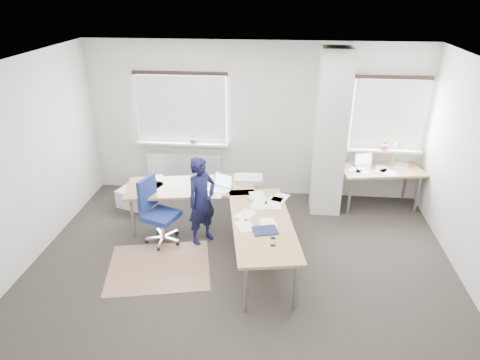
# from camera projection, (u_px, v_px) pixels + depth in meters

# --- Properties ---
(ground) EXTENTS (6.00, 6.00, 0.00)m
(ground) POSITION_uv_depth(u_px,v_px,m) (240.00, 271.00, 5.98)
(ground) COLOR black
(ground) RESTS_ON ground
(room_shell) EXTENTS (6.04, 5.04, 2.82)m
(room_shell) POSITION_uv_depth(u_px,v_px,m) (258.00, 143.00, 5.64)
(room_shell) COLOR #B9B4A8
(room_shell) RESTS_ON ground
(floor_mat) EXTENTS (1.62, 1.46, 0.01)m
(floor_mat) POSITION_uv_depth(u_px,v_px,m) (159.00, 267.00, 6.06)
(floor_mat) COLOR #8B674C
(floor_mat) RESTS_ON ground
(white_crate) EXTENTS (0.63, 0.53, 0.32)m
(white_crate) POSITION_uv_depth(u_px,v_px,m) (134.00, 198.00, 7.63)
(white_crate) COLOR white
(white_crate) RESTS_ON ground
(desk_main) EXTENTS (2.82, 2.63, 0.96)m
(desk_main) POSITION_uv_depth(u_px,v_px,m) (227.00, 204.00, 6.31)
(desk_main) COLOR #9C7A43
(desk_main) RESTS_ON ground
(desk_side) EXTENTS (1.50, 0.93, 1.22)m
(desk_side) POSITION_uv_depth(u_px,v_px,m) (381.00, 171.00, 7.43)
(desk_side) COLOR #9C7A43
(desk_side) RESTS_ON ground
(task_chair) EXTENTS (0.60, 0.59, 1.04)m
(task_chair) POSITION_uv_depth(u_px,v_px,m) (160.00, 225.00, 6.55)
(task_chair) COLOR navy
(task_chair) RESTS_ON ground
(person) EXTENTS (0.58, 0.60, 1.39)m
(person) POSITION_uv_depth(u_px,v_px,m) (202.00, 201.00, 6.39)
(person) COLOR black
(person) RESTS_ON ground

